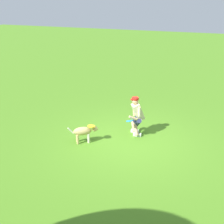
{
  "coord_description": "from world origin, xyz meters",
  "views": [
    {
      "loc": [
        -2.46,
        8.0,
        4.33
      ],
      "look_at": [
        0.63,
        -0.04,
        0.9
      ],
      "focal_mm": 47.65,
      "sensor_mm": 36.0,
      "label": 1
    }
  ],
  "objects": [
    {
      "name": "dog",
      "position": [
        1.33,
        0.53,
        0.36
      ],
      "size": [
        0.86,
        0.6,
        0.54
      ],
      "rotation": [
        0.0,
        0.0,
        3.73
      ],
      "color": "tan",
      "rests_on": "ground_plane"
    },
    {
      "name": "ground_plane",
      "position": [
        0.0,
        0.0,
        0.0
      ],
      "size": [
        60.0,
        60.0,
        0.0
      ],
      "primitive_type": "plane",
      "color": "#4E8621"
    },
    {
      "name": "frisbee_flying",
      "position": [
        1.14,
        0.42,
        0.53
      ],
      "size": [
        0.34,
        0.34,
        0.05
      ],
      "primitive_type": "cylinder",
      "rotation": [
        0.0,
        -0.11,
        1.07
      ],
      "color": "yellow"
    },
    {
      "name": "frisbee_held",
      "position": [
        0.1,
        -0.22,
        0.61
      ],
      "size": [
        0.26,
        0.27,
        0.11
      ],
      "primitive_type": "cylinder",
      "rotation": [
        -0.17,
        0.23,
        4.89
      ],
      "color": "#2A94E8",
      "rests_on": "person"
    },
    {
      "name": "person",
      "position": [
        -0.02,
        -0.58,
        0.7
      ],
      "size": [
        0.55,
        0.71,
        1.29
      ],
      "rotation": [
        0.0,
        0.0,
        0.59
      ],
      "color": "silver",
      "rests_on": "ground_plane"
    }
  ]
}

